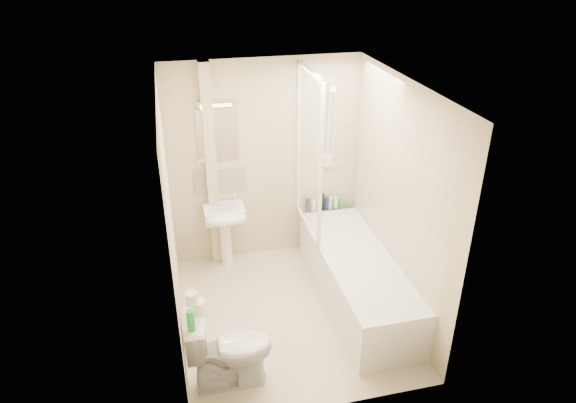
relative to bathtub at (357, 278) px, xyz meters
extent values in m
plane|color=beige|center=(-0.75, -0.06, -0.29)|extent=(2.50, 2.50, 0.00)
cube|color=beige|center=(-0.75, 1.19, 0.91)|extent=(2.20, 0.02, 2.40)
cube|color=beige|center=(-1.85, -0.06, 0.91)|extent=(0.02, 2.50, 2.40)
cube|color=beige|center=(0.35, -0.06, 0.91)|extent=(0.02, 2.50, 2.40)
cube|color=white|center=(-0.75, -0.06, 2.11)|extent=(2.20, 2.50, 0.02)
cube|color=beige|center=(0.00, 1.18, 1.14)|extent=(0.70, 0.01, 1.75)
cube|color=beige|center=(0.34, 0.00, 1.14)|extent=(0.01, 2.10, 1.75)
cube|color=beige|center=(-1.37, 1.13, 0.91)|extent=(0.12, 0.12, 2.40)
cube|color=beige|center=(-1.27, 1.18, 0.74)|extent=(0.60, 0.02, 0.30)
cube|color=white|center=(-1.27, 1.18, 1.29)|extent=(0.46, 0.01, 0.60)
cube|color=silver|center=(-1.27, 1.16, 1.66)|extent=(0.42, 0.07, 0.07)
cube|color=white|center=(0.00, 0.00, -0.01)|extent=(0.70, 2.10, 0.55)
cube|color=white|center=(0.00, 0.00, 0.21)|extent=(0.56, 1.96, 0.05)
cube|color=white|center=(-0.35, 0.74, 1.16)|extent=(0.01, 0.90, 1.80)
cube|color=white|center=(-0.35, 1.17, 1.16)|extent=(0.04, 0.04, 1.80)
cube|color=white|center=(-0.35, 0.29, 1.16)|extent=(0.04, 0.04, 1.80)
cube|color=white|center=(-0.35, 0.74, 2.04)|extent=(0.04, 0.90, 0.04)
cube|color=white|center=(-0.35, 0.74, 0.28)|extent=(0.04, 0.90, 0.03)
cylinder|color=white|center=(0.00, 1.16, 1.26)|extent=(0.02, 0.02, 0.90)
cylinder|color=white|center=(0.00, 1.16, 0.81)|extent=(0.05, 0.05, 0.02)
cylinder|color=white|center=(0.00, 1.16, 1.71)|extent=(0.05, 0.05, 0.02)
cylinder|color=white|center=(0.00, 1.09, 1.74)|extent=(0.08, 0.11, 0.11)
cube|color=white|center=(0.00, 1.15, 0.88)|extent=(0.10, 0.05, 0.14)
cylinder|color=white|center=(-0.02, 1.13, 1.31)|extent=(0.01, 0.13, 0.84)
cylinder|color=white|center=(-1.27, 1.02, 0.02)|extent=(0.13, 0.13, 0.62)
cube|color=white|center=(-1.27, 0.99, 0.42)|extent=(0.46, 0.35, 0.14)
ellipsoid|color=white|center=(-1.27, 0.82, 0.42)|extent=(0.46, 0.19, 0.14)
cube|color=silver|center=(-1.27, 0.99, 0.47)|extent=(0.32, 0.23, 0.04)
cylinder|color=white|center=(-1.42, 1.10, 0.53)|extent=(0.03, 0.03, 0.10)
cylinder|color=white|center=(-1.12, 1.10, 0.53)|extent=(0.03, 0.03, 0.10)
sphere|color=white|center=(-1.42, 1.10, 0.58)|extent=(0.04, 0.04, 0.04)
sphere|color=white|center=(-1.12, 1.10, 0.58)|extent=(0.04, 0.04, 0.04)
cylinder|color=black|center=(-0.25, 1.10, 0.34)|extent=(0.06, 0.06, 0.16)
cylinder|color=white|center=(-0.17, 1.10, 0.33)|extent=(0.05, 0.05, 0.13)
cylinder|color=black|center=(-0.07, 1.10, 0.36)|extent=(0.06, 0.06, 0.21)
cylinder|color=navy|center=(-0.01, 1.10, 0.34)|extent=(0.06, 0.06, 0.15)
cylinder|color=beige|center=(0.03, 1.10, 0.33)|extent=(0.05, 0.05, 0.15)
cylinder|color=white|center=(0.11, 1.10, 0.33)|extent=(0.05, 0.05, 0.14)
cylinder|color=green|center=(0.19, 1.10, 0.30)|extent=(0.06, 0.06, 0.09)
imported|color=white|center=(-1.47, -0.83, 0.08)|extent=(0.45, 0.75, 0.74)
cylinder|color=white|center=(-1.69, -0.74, 0.51)|extent=(0.12, 0.12, 0.11)
cylinder|color=white|center=(-1.74, -0.76, 0.61)|extent=(0.10, 0.10, 0.11)
cylinder|color=green|center=(-1.77, -0.95, 0.55)|extent=(0.07, 0.07, 0.19)
camera|label=1|loc=(-1.75, -4.19, 3.22)|focal=32.00mm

